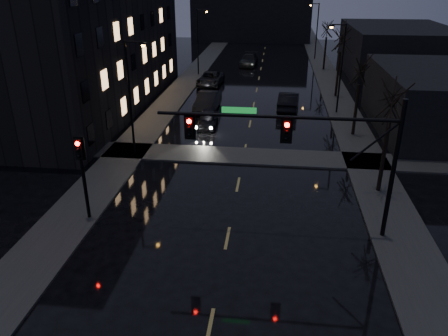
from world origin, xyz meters
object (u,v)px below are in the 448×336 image
(oncoming_car_b, at_px, (208,101))
(oncoming_car_d, at_px, (249,60))
(oncoming_car_a, at_px, (208,119))
(oncoming_car_c, at_px, (210,79))
(lead_car, at_px, (288,101))

(oncoming_car_b, distance_m, oncoming_car_d, 22.37)
(oncoming_car_a, relative_size, oncoming_car_d, 0.71)
(oncoming_car_c, bearing_deg, lead_car, -42.54)
(oncoming_car_a, height_order, lead_car, lead_car)
(oncoming_car_c, bearing_deg, oncoming_car_a, -79.86)
(oncoming_car_a, bearing_deg, lead_car, 38.03)
(oncoming_car_c, relative_size, lead_car, 1.08)
(oncoming_car_b, height_order, oncoming_car_c, oncoming_car_b)
(oncoming_car_a, relative_size, lead_car, 0.76)
(oncoming_car_d, height_order, lead_car, lead_car)
(oncoming_car_a, relative_size, oncoming_car_b, 0.76)
(oncoming_car_d, bearing_deg, lead_car, -72.34)
(oncoming_car_a, height_order, oncoming_car_c, oncoming_car_c)
(oncoming_car_b, xyz_separation_m, oncoming_car_c, (-1.17, 9.84, -0.08))
(oncoming_car_a, xyz_separation_m, oncoming_car_b, (-0.73, 4.92, 0.19))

